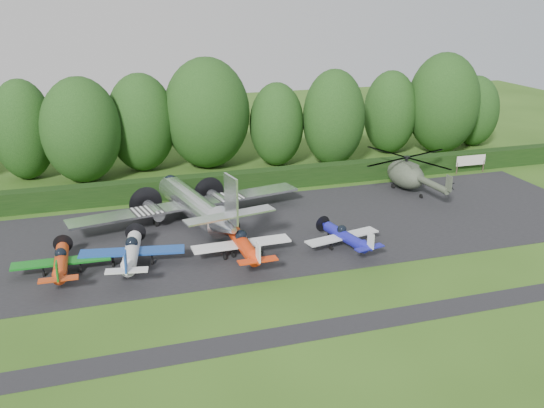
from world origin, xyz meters
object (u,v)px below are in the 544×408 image
object	(u,v)px
light_plane_red	(61,262)
light_plane_orange	(243,244)
helicopter	(406,172)
light_plane_white	(131,252)
light_plane_blue	(346,236)
transport_plane	(193,205)
sign_board	(471,161)

from	to	relation	value
light_plane_red	light_plane_orange	distance (m)	13.06
helicopter	light_plane_orange	bearing A→B (deg)	-146.48
light_plane_white	light_plane_orange	bearing A→B (deg)	-16.78
light_plane_white	helicopter	bearing A→B (deg)	10.36
light_plane_red	light_plane_blue	size ratio (longest dim) A/B	1.08
light_plane_blue	helicopter	size ratio (longest dim) A/B	0.52
light_plane_white	helicopter	distance (m)	29.79
transport_plane	helicopter	xyz separation A→B (m)	(22.14, 3.26, 0.01)
transport_plane	light_plane_white	xyz separation A→B (m)	(-5.85, -6.93, -0.65)
transport_plane	light_plane_red	xyz separation A→B (m)	(-10.73, -6.91, -0.77)
light_plane_blue	sign_board	distance (m)	26.23
light_plane_white	sign_board	size ratio (longest dim) A/B	2.24
light_plane_red	light_plane_blue	distance (m)	21.19
light_plane_orange	light_plane_blue	size ratio (longest dim) A/B	1.19
light_plane_red	sign_board	distance (m)	44.76
light_plane_red	light_plane_orange	world-z (taller)	light_plane_orange
light_plane_orange	light_plane_blue	distance (m)	8.13
light_plane_red	helicopter	xyz separation A→B (m)	(32.86, 10.17, 0.79)
light_plane_blue	helicopter	bearing A→B (deg)	56.79
light_plane_blue	helicopter	xyz separation A→B (m)	(11.73, 11.69, 0.86)
light_plane_blue	sign_board	size ratio (longest dim) A/B	1.86
helicopter	sign_board	size ratio (longest dim) A/B	3.56
light_plane_red	light_plane_white	distance (m)	4.88
transport_plane	light_plane_orange	size ratio (longest dim) A/B	2.62
light_plane_blue	light_plane_orange	bearing A→B (deg)	-171.50
light_plane_white	light_plane_orange	world-z (taller)	light_plane_white
light_plane_orange	light_plane_blue	xyz separation A→B (m)	(8.12, -0.48, -0.20)
light_plane_red	light_plane_orange	xyz separation A→B (m)	(13.02, -1.04, 0.12)
transport_plane	light_plane_white	size ratio (longest dim) A/B	2.61
light_plane_red	light_plane_blue	world-z (taller)	light_plane_red
light_plane_orange	sign_board	world-z (taller)	light_plane_orange
light_plane_white	light_plane_blue	xyz separation A→B (m)	(16.25, -1.50, -0.20)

